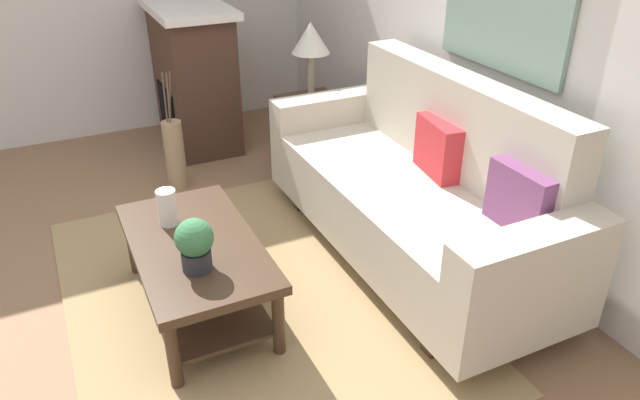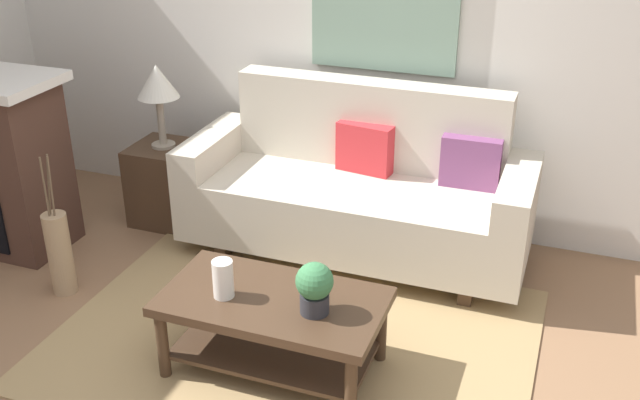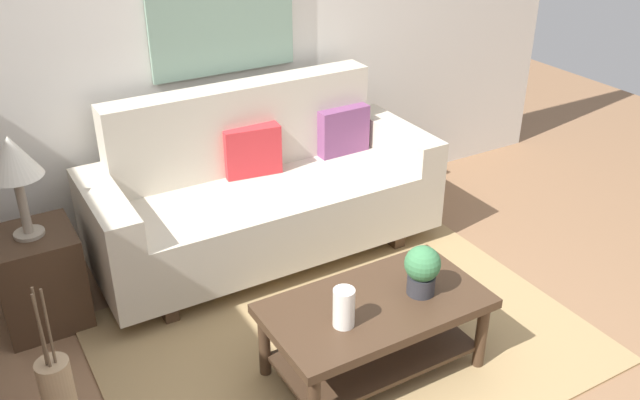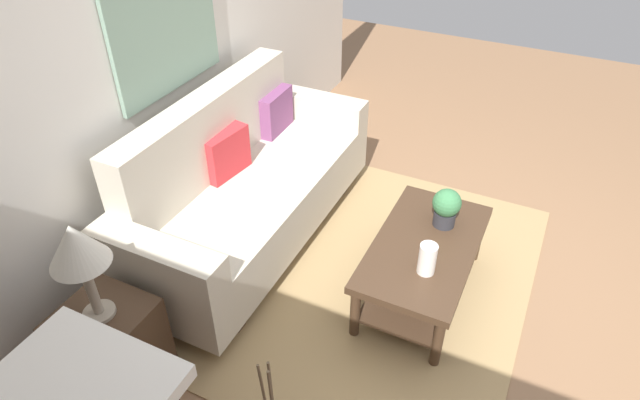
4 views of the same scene
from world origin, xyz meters
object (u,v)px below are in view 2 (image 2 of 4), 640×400
side_table (167,183)px  floor_vase (60,254)px  couch (358,191)px  throw_pillow_crimson (365,148)px  potted_plant_tabletop (314,287)px  throw_pillow_plum (471,162)px  coffee_table (273,317)px  tabletop_vase (223,279)px  table_lamp (158,85)px

side_table → floor_vase: (-0.11, -1.04, -0.02)m
couch → throw_pillow_crimson: 0.28m
potted_plant_tabletop → floor_vase: bearing=170.6°
couch → throw_pillow_plum: 0.73m
throw_pillow_crimson → throw_pillow_plum: size_ratio=1.00×
throw_pillow_crimson → potted_plant_tabletop: throw_pillow_crimson is taller
couch → floor_vase: 1.85m
couch → coffee_table: 1.32m
throw_pillow_crimson → tabletop_vase: (-0.25, -1.51, -0.15)m
throw_pillow_plum → throw_pillow_crimson: bearing=180.0°
throw_pillow_plum → coffee_table: throw_pillow_plum is taller
throw_pillow_crimson → coffee_table: (-0.03, -1.44, -0.37)m
throw_pillow_plum → potted_plant_tabletop: (-0.46, -1.48, -0.11)m
throw_pillow_plum → floor_vase: 2.51m
coffee_table → potted_plant_tabletop: bearing=-11.0°
side_table → floor_vase: bearing=-95.8°
floor_vase → side_table: bearing=84.2°
throw_pillow_crimson → side_table: size_ratio=0.64×
throw_pillow_plum → table_lamp: size_ratio=0.63×
throw_pillow_crimson → table_lamp: (-1.39, -0.16, 0.31)m
floor_vase → table_lamp: bearing=84.2°
tabletop_vase → throw_pillow_crimson: bearing=80.4°
potted_plant_tabletop → couch: bearing=98.9°
coffee_table → floor_vase: size_ratio=2.14×
tabletop_vase → potted_plant_tabletop: size_ratio=0.75×
throw_pillow_plum → potted_plant_tabletop: throw_pillow_plum is taller
tabletop_vase → floor_vase: 1.31m
couch → side_table: size_ratio=3.88×
throw_pillow_crimson → floor_vase: throw_pillow_crimson is taller
floor_vase → throw_pillow_crimson: bearing=38.8°
throw_pillow_plum → side_table: size_ratio=0.64×
potted_plant_tabletop → side_table: potted_plant_tabletop is taller
coffee_table → floor_vase: (-1.47, 0.24, -0.06)m
couch → tabletop_vase: couch is taller
tabletop_vase → table_lamp: (-1.13, 1.35, 0.47)m
couch → side_table: couch is taller
tabletop_vase → side_table: (-1.13, 1.35, -0.25)m
throw_pillow_crimson → throw_pillow_plum: (0.67, 0.00, 0.00)m
couch → coffee_table: (-0.03, -1.31, -0.12)m
tabletop_vase → side_table: size_ratio=0.35×
throw_pillow_plum → table_lamp: table_lamp is taller
throw_pillow_plum → tabletop_vase: throw_pillow_plum is taller
throw_pillow_plum → coffee_table: (-0.70, -1.44, -0.37)m
table_lamp → floor_vase: (-0.11, -1.04, -0.74)m
couch → floor_vase: bearing=-144.3°
throw_pillow_crimson → potted_plant_tabletop: bearing=-81.9°
throw_pillow_plum → potted_plant_tabletop: bearing=-107.3°
couch → potted_plant_tabletop: size_ratio=8.30×
throw_pillow_crimson → side_table: bearing=-173.6°
couch → throw_pillow_plum: couch is taller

